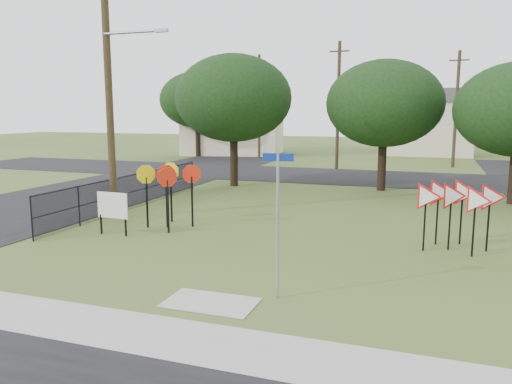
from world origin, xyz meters
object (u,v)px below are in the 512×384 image
street_name_sign (278,217)px  yield_sign_cluster (457,199)px  stop_sign_cluster (168,180)px  info_board (112,207)px

street_name_sign → yield_sign_cluster: 6.85m
stop_sign_cluster → yield_sign_cluster: stop_sign_cluster is taller
street_name_sign → stop_sign_cluster: street_name_sign is taller
info_board → street_name_sign: bearing=-28.1°
stop_sign_cluster → info_board: size_ratio=1.56×
street_name_sign → stop_sign_cluster: (-5.71, 5.37, -0.15)m
stop_sign_cluster → yield_sign_cluster: 9.63m
street_name_sign → info_board: street_name_sign is taller
street_name_sign → yield_sign_cluster: size_ratio=1.21×
yield_sign_cluster → info_board: 11.04m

